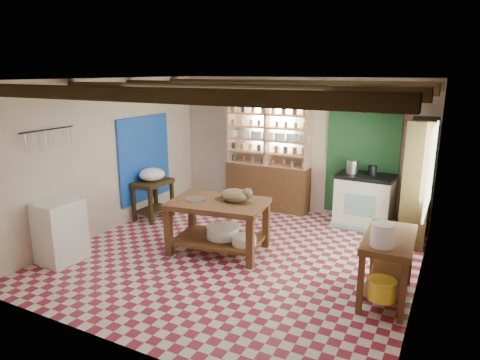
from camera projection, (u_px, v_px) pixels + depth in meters
The scene contains 30 objects.
floor at pixel (238, 256), 6.49m from camera, with size 5.00×5.00×0.02m, color maroon.
ceiling at pixel (238, 79), 5.84m from camera, with size 5.00×5.00×0.02m, color #4F4F54.
wall_back at pixel (298, 146), 8.32m from camera, with size 5.00×0.04×2.60m, color beige.
wall_front at pixel (115, 226), 4.01m from camera, with size 5.00×0.04×2.60m, color beige.
wall_left at pixel (108, 156), 7.28m from camera, with size 0.04×5.00×2.60m, color beige.
wall_right at pixel (425, 194), 5.05m from camera, with size 0.04×5.00×2.60m, color beige.
ceiling_beams at pixel (238, 88), 5.87m from camera, with size 5.00×3.80×0.15m, color #372713.
blue_wall_patch at pixel (145, 159), 8.09m from camera, with size 0.04×1.40×1.60m, color blue.
green_wall_patch at pixel (362, 154), 7.75m from camera, with size 1.30×0.04×2.30m, color #205028.
window_back at pixel (274, 124), 8.42m from camera, with size 0.90×0.02×0.80m, color #B2C8B1.
window_right at pixel (431, 169), 5.90m from camera, with size 0.02×1.30×1.20m, color #B2C8B1.
utensil_rail at pixel (48, 138), 6.10m from camera, with size 0.06×0.90×0.28m, color black.
pot_rack at pixel (361, 104), 7.16m from camera, with size 0.86×0.12×0.36m, color black.
shelving_unit at pixel (268, 155), 8.45m from camera, with size 1.70×0.34×2.20m, color #DDA880.
tall_rack at pixel (418, 182), 6.77m from camera, with size 0.40×0.86×2.00m, color #372713.
work_table at pixel (218, 226), 6.54m from camera, with size 1.42×0.95×0.81m, color brown.
stove at pixel (364, 201), 7.60m from camera, with size 0.97×0.65×0.95m, color #EFE2CF.
prep_table at pixel (153, 199), 8.03m from camera, with size 0.50×0.73×0.73m, color #372713.
white_cabinet at pixel (60, 231), 6.21m from camera, with size 0.50×0.60×0.91m, color white.
right_counter at pixel (387, 267), 5.19m from camera, with size 0.56×1.12×0.80m, color brown.
cat at pixel (235, 195), 6.38m from camera, with size 0.44×0.34×0.20m, color olive.
steel_tray at pixel (196, 199), 6.51m from camera, with size 0.31×0.31×0.02m, color #AFAFB7.
basin_large at pixel (223, 232), 6.60m from camera, with size 0.50×0.50×0.17m, color white.
basin_small at pixel (244, 240), 6.34m from camera, with size 0.36×0.36×0.13m, color white.
kettle_left at pixel (352, 167), 7.57m from camera, with size 0.20×0.20×0.23m, color #AFAFB7.
kettle_right at pixel (372, 170), 7.41m from camera, with size 0.15×0.15×0.18m, color black.
enamel_bowl at pixel (152, 174), 7.91m from camera, with size 0.48×0.48×0.24m, color white.
white_bucket at pixel (383, 235), 4.77m from camera, with size 0.27×0.27×0.27m, color white.
wicker_basket at pixel (390, 262), 5.46m from camera, with size 0.37×0.29×0.26m, color #A87E44.
yellow_tub at pixel (382, 289), 4.81m from camera, with size 0.31×0.31×0.23m, color gold.
Camera 1 is at (2.78, -5.32, 2.71)m, focal length 32.00 mm.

